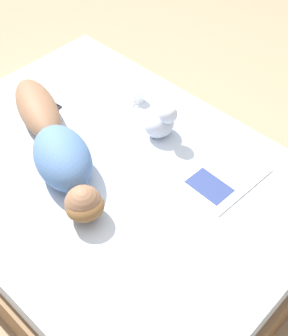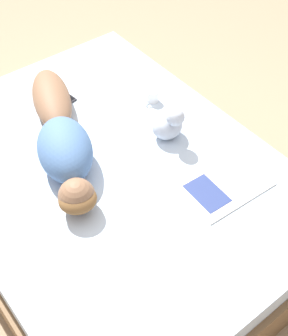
% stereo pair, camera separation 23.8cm
% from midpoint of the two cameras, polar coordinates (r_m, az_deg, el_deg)
% --- Properties ---
extents(ground_plane, '(12.00, 12.00, 0.00)m').
position_cam_midpoint_polar(ground_plane, '(2.85, -6.36, -6.54)').
color(ground_plane, '#9E8466').
extents(bed, '(1.64, 2.20, 0.46)m').
position_cam_midpoint_polar(bed, '(2.67, -6.76, -3.65)').
color(bed, brown).
rests_on(bed, ground_plane).
extents(person, '(0.61, 1.16, 0.24)m').
position_cam_midpoint_polar(person, '(2.52, -13.34, 2.48)').
color(person, brown).
rests_on(person, bed).
extents(open_magazine, '(0.46, 0.33, 0.01)m').
position_cam_midpoint_polar(open_magazine, '(2.45, 6.86, -1.11)').
color(open_magazine, silver).
rests_on(open_magazine, bed).
extents(coffee_mug, '(0.10, 0.07, 0.08)m').
position_cam_midpoint_polar(coffee_mug, '(2.87, -3.16, 8.71)').
color(coffee_mug, white).
rests_on(coffee_mug, bed).
extents(cell_phone, '(0.09, 0.16, 0.01)m').
position_cam_midpoint_polar(cell_phone, '(2.93, -13.81, 7.38)').
color(cell_phone, black).
rests_on(cell_phone, bed).
extents(plush_toy, '(0.18, 0.19, 0.23)m').
position_cam_midpoint_polar(plush_toy, '(2.59, -0.57, 5.51)').
color(plush_toy, '#B2BCCC').
rests_on(plush_toy, bed).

